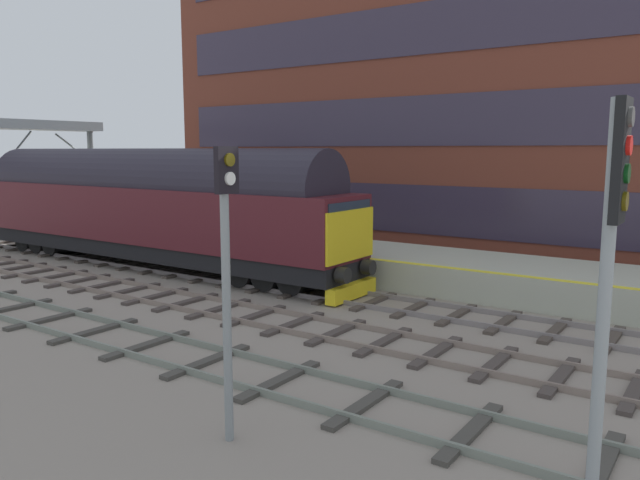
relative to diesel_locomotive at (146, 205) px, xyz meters
name	(u,v)px	position (x,y,z in m)	size (l,w,h in m)	color
ground_plane	(243,282)	(0.00, -5.03, -2.49)	(140.00, 140.00, 0.00)	gray
track_main	(243,280)	(0.00, -5.03, -2.43)	(2.50, 60.00, 0.15)	slate
track_adjacent_west	(171,299)	(-3.31, -5.03, -2.43)	(2.50, 60.00, 0.15)	gray
track_adjacent_far_west	(72,324)	(-6.75, -5.03, -2.43)	(2.50, 60.00, 0.15)	gray
station_platform	(303,254)	(3.60, -5.03, -1.99)	(4.00, 44.00, 1.01)	#ADB09E
station_building	(458,84)	(10.75, -8.44, 5.06)	(4.97, 29.99, 15.09)	brown
diesel_locomotive	(146,205)	(0.00, 0.00, 0.00)	(2.74, 19.41, 4.68)	black
signal_post_near	(609,275)	(-9.13, -18.32, 0.85)	(0.44, 0.22, 5.15)	gray
signal_post_mid	(227,263)	(-9.13, -12.92, 0.41)	(0.44, 0.22, 4.68)	gray
platform_number_sign	(325,218)	(1.93, -7.23, -0.24)	(0.10, 0.44, 1.85)	slate
waiting_passenger	(320,222)	(2.58, -6.58, -0.49)	(0.41, 0.50, 1.64)	#34253F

